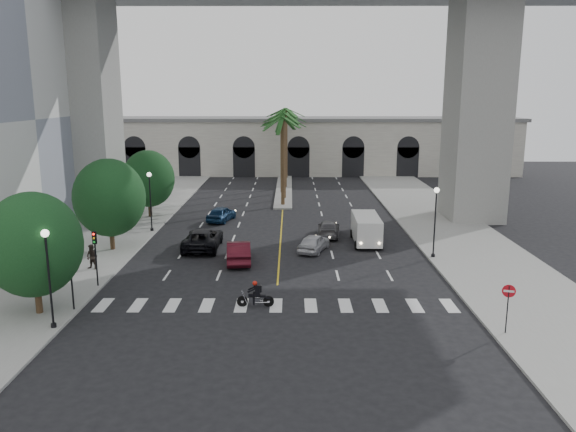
# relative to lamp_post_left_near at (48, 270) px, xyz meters

# --- Properties ---
(ground) EXTENTS (140.00, 140.00, 0.00)m
(ground) POSITION_rel_lamp_post_left_near_xyz_m (11.40, 5.00, -3.22)
(ground) COLOR black
(ground) RESTS_ON ground
(sidewalk_left) EXTENTS (8.00, 100.00, 0.15)m
(sidewalk_left) POSITION_rel_lamp_post_left_near_xyz_m (-3.60, 20.00, -3.15)
(sidewalk_left) COLOR gray
(sidewalk_left) RESTS_ON ground
(sidewalk_right) EXTENTS (8.00, 100.00, 0.15)m
(sidewalk_right) POSITION_rel_lamp_post_left_near_xyz_m (26.40, 20.00, -3.15)
(sidewalk_right) COLOR gray
(sidewalk_right) RESTS_ON ground
(median) EXTENTS (2.00, 24.00, 0.20)m
(median) POSITION_rel_lamp_post_left_near_xyz_m (11.40, 43.00, -3.12)
(median) COLOR gray
(median) RESTS_ON ground
(pier_building) EXTENTS (71.00, 10.50, 8.50)m
(pier_building) POSITION_rel_lamp_post_left_near_xyz_m (11.40, 60.00, 1.04)
(pier_building) COLOR silver
(pier_building) RESTS_ON ground
(bridge) EXTENTS (75.00, 13.00, 26.00)m
(bridge) POSITION_rel_lamp_post_left_near_xyz_m (14.82, 27.00, 15.29)
(bridge) COLOR gray
(bridge) RESTS_ON ground
(palm_a) EXTENTS (3.20, 3.20, 10.30)m
(palm_a) POSITION_rel_lamp_post_left_near_xyz_m (11.40, 33.00, 5.88)
(palm_a) COLOR #47331E
(palm_a) RESTS_ON ground
(palm_b) EXTENTS (3.20, 3.20, 10.60)m
(palm_b) POSITION_rel_lamp_post_left_near_xyz_m (11.50, 37.00, 6.15)
(palm_b) COLOR #47331E
(palm_b) RESTS_ON ground
(palm_c) EXTENTS (3.20, 3.20, 10.10)m
(palm_c) POSITION_rel_lamp_post_left_near_xyz_m (11.20, 41.00, 5.69)
(palm_c) COLOR #47331E
(palm_c) RESTS_ON ground
(palm_d) EXTENTS (3.20, 3.20, 10.90)m
(palm_d) POSITION_rel_lamp_post_left_near_xyz_m (11.55, 45.00, 6.43)
(palm_d) COLOR #47331E
(palm_d) RESTS_ON ground
(palm_e) EXTENTS (3.20, 3.20, 10.40)m
(palm_e) POSITION_rel_lamp_post_left_near_xyz_m (11.30, 49.00, 5.97)
(palm_e) COLOR #47331E
(palm_e) RESTS_ON ground
(palm_f) EXTENTS (3.20, 3.20, 10.70)m
(palm_f) POSITION_rel_lamp_post_left_near_xyz_m (11.60, 53.00, 6.24)
(palm_f) COLOR #47331E
(palm_f) RESTS_ON ground
(street_tree_near) EXTENTS (5.20, 5.20, 6.89)m
(street_tree_near) POSITION_rel_lamp_post_left_near_xyz_m (-1.60, 2.00, 0.80)
(street_tree_near) COLOR #382616
(street_tree_near) RESTS_ON ground
(street_tree_mid) EXTENTS (5.44, 5.44, 7.21)m
(street_tree_mid) POSITION_rel_lamp_post_left_near_xyz_m (-1.60, 15.00, 0.99)
(street_tree_mid) COLOR #382616
(street_tree_mid) RESTS_ON ground
(street_tree_far) EXTENTS (5.04, 5.04, 6.68)m
(street_tree_far) POSITION_rel_lamp_post_left_near_xyz_m (-1.60, 27.00, 0.68)
(street_tree_far) COLOR #382616
(street_tree_far) RESTS_ON ground
(lamp_post_left_near) EXTENTS (0.40, 0.40, 5.35)m
(lamp_post_left_near) POSITION_rel_lamp_post_left_near_xyz_m (0.00, 0.00, 0.00)
(lamp_post_left_near) COLOR black
(lamp_post_left_near) RESTS_ON ground
(lamp_post_left_far) EXTENTS (0.40, 0.40, 5.35)m
(lamp_post_left_far) POSITION_rel_lamp_post_left_near_xyz_m (0.00, 21.00, 0.00)
(lamp_post_left_far) COLOR black
(lamp_post_left_far) RESTS_ON ground
(lamp_post_right) EXTENTS (0.40, 0.40, 5.35)m
(lamp_post_right) POSITION_rel_lamp_post_left_near_xyz_m (22.80, 13.00, 0.00)
(lamp_post_right) COLOR black
(lamp_post_right) RESTS_ON ground
(traffic_signal_near) EXTENTS (0.25, 0.18, 3.65)m
(traffic_signal_near) POSITION_rel_lamp_post_left_near_xyz_m (0.10, 2.50, -0.71)
(traffic_signal_near) COLOR black
(traffic_signal_near) RESTS_ON ground
(traffic_signal_far) EXTENTS (0.25, 0.18, 3.65)m
(traffic_signal_far) POSITION_rel_lamp_post_left_near_xyz_m (0.10, 6.50, -0.71)
(traffic_signal_far) COLOR black
(traffic_signal_far) RESTS_ON ground
(motorcycle_rider) EXTENTS (2.14, 0.58, 1.54)m
(motorcycle_rider) POSITION_rel_lamp_post_left_near_xyz_m (10.29, 3.33, -2.52)
(motorcycle_rider) COLOR black
(motorcycle_rider) RESTS_ON ground
(car_a) EXTENTS (2.94, 4.32, 1.37)m
(car_a) POSITION_rel_lamp_post_left_near_xyz_m (14.04, 14.99, -2.54)
(car_a) COLOR #BBBBC1
(car_a) RESTS_ON ground
(car_b) EXTENTS (2.14, 4.94, 1.58)m
(car_b) POSITION_rel_lamp_post_left_near_xyz_m (8.48, 12.09, -2.43)
(car_b) COLOR #420D16
(car_b) RESTS_ON ground
(car_c) EXTENTS (2.70, 5.82, 1.61)m
(car_c) POSITION_rel_lamp_post_left_near_xyz_m (5.32, 15.67, -2.41)
(car_c) COLOR black
(car_c) RESTS_ON ground
(car_d) EXTENTS (2.25, 4.72, 1.33)m
(car_d) POSITION_rel_lamp_post_left_near_xyz_m (15.49, 19.77, -2.56)
(car_d) COLOR #58575B
(car_d) RESTS_ON ground
(car_e) EXTENTS (2.79, 4.61, 1.47)m
(car_e) POSITION_rel_lamp_post_left_near_xyz_m (5.59, 25.50, -2.49)
(car_e) COLOR #102A4B
(car_e) RESTS_ON ground
(cargo_van) EXTENTS (2.25, 5.42, 2.29)m
(cargo_van) POSITION_rel_lamp_post_left_near_xyz_m (18.39, 17.28, -1.94)
(cargo_van) COLOR silver
(cargo_van) RESTS_ON ground
(pedestrian_a) EXTENTS (0.65, 0.46, 1.69)m
(pedestrian_a) POSITION_rel_lamp_post_left_near_xyz_m (-4.05, 5.88, -2.23)
(pedestrian_a) COLOR black
(pedestrian_a) RESTS_ON sidewalk_left
(pedestrian_b) EXTENTS (1.00, 0.87, 1.73)m
(pedestrian_b) POSITION_rel_lamp_post_left_near_xyz_m (-1.38, 9.88, -2.21)
(pedestrian_b) COLOR black
(pedestrian_b) RESTS_ON sidewalk_left
(do_not_enter_sign) EXTENTS (0.64, 0.21, 2.69)m
(do_not_enter_sign) POSITION_rel_lamp_post_left_near_xyz_m (23.08, -0.58, -1.27)
(do_not_enter_sign) COLOR black
(do_not_enter_sign) RESTS_ON ground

